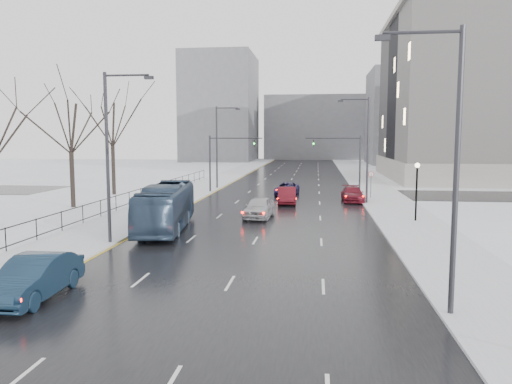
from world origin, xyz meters
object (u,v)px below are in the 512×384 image
at_px(lamppost_r_mid, 417,183).
at_px(sedan_center_near, 259,208).
at_px(streetlight_r_near, 450,158).
at_px(streetlight_l_near, 111,149).
at_px(streetlight_l_far, 219,143).
at_px(mast_signal_left, 219,157).
at_px(no_uturn_sign, 371,177).
at_px(mast_signal_right, 350,157).
at_px(streetlight_r_mid, 365,145).
at_px(bus, 166,207).
at_px(tree_park_d, 74,208).
at_px(sedan_right_far, 353,194).
at_px(sedan_right_cross, 287,189).
at_px(tree_park_e, 114,195).
at_px(sedan_left_near, 34,278).
at_px(sedan_right_near, 287,196).

xyz_separation_m(lamppost_r_mid, sedan_center_near, (-11.74, 0.51, -2.08)).
bearing_deg(streetlight_r_near, streetlight_l_near, 148.52).
xyz_separation_m(streetlight_l_far, sedan_center_near, (7.42, -21.49, -4.76)).
bearing_deg(mast_signal_left, no_uturn_sign, -13.60).
bearing_deg(streetlight_l_near, streetlight_r_near, -31.48).
height_order(streetlight_r_near, lamppost_r_mid, streetlight_r_near).
height_order(mast_signal_right, no_uturn_sign, mast_signal_right).
bearing_deg(mast_signal_right, streetlight_r_mid, -84.00).
xyz_separation_m(lamppost_r_mid, bus, (-17.52, -4.96, -1.37)).
bearing_deg(tree_park_d, sedan_right_far, 16.93).
height_order(mast_signal_left, no_uturn_sign, mast_signal_left).
relative_size(streetlight_r_mid, sedan_right_cross, 2.03).
bearing_deg(no_uturn_sign, bus, -129.65).
bearing_deg(no_uturn_sign, tree_park_e, 180.00).
bearing_deg(tree_park_d, sedan_left_near, -66.14).
bearing_deg(streetlight_r_near, mast_signal_right, 91.27).
relative_size(streetlight_r_near, lamppost_r_mid, 2.34).
relative_size(mast_signal_right, sedan_left_near, 1.28).
bearing_deg(tree_park_e, sedan_right_near, -14.29).
height_order(streetlight_r_near, mast_signal_right, streetlight_r_near).
height_order(streetlight_r_mid, bus, streetlight_r_mid).
relative_size(mast_signal_left, sedan_right_near, 1.37).
relative_size(sedan_left_near, sedan_right_cross, 1.03).
relative_size(tree_park_e, sedan_right_far, 2.70).
height_order(lamppost_r_mid, sedan_right_cross, lamppost_r_mid).
bearing_deg(mast_signal_left, sedan_left_near, -89.81).
bearing_deg(sedan_center_near, mast_signal_left, 115.65).
height_order(streetlight_l_near, mast_signal_right, streetlight_l_near).
height_order(bus, sedan_right_far, bus).
xyz_separation_m(streetlight_l_near, sedan_right_near, (9.08, 19.13, -4.80)).
bearing_deg(sedan_right_far, streetlight_r_mid, -60.36).
bearing_deg(sedan_left_near, lamppost_r_mid, 46.61).
xyz_separation_m(sedan_right_cross, sedan_right_far, (6.70, -4.57, 0.04)).
distance_m(mast_signal_right, bus, 26.93).
xyz_separation_m(streetlight_r_near, sedan_left_near, (-15.37, 0.03, -4.74)).
relative_size(tree_park_e, mast_signal_left, 2.08).
distance_m(bus, sedan_right_far, 21.53).
bearing_deg(sedan_center_near, no_uturn_sign, 58.62).
bearing_deg(lamppost_r_mid, streetlight_r_mid, 105.82).
relative_size(streetlight_l_near, no_uturn_sign, 3.70).
relative_size(streetlight_r_near, mast_signal_left, 1.54).
distance_m(streetlight_l_near, sedan_right_far, 26.96).
bearing_deg(streetlight_l_near, tree_park_e, 112.69).
distance_m(streetlight_l_far, sedan_center_near, 23.23).
distance_m(tree_park_d, streetlight_l_far, 21.17).
distance_m(streetlight_l_near, streetlight_l_far, 32.00).
bearing_deg(bus, streetlight_r_near, -53.37).
xyz_separation_m(sedan_right_near, sedan_right_cross, (-0.42, 7.05, -0.10)).
bearing_deg(sedan_right_near, sedan_left_near, -108.66).
bearing_deg(streetlight_l_far, sedan_right_far, -34.06).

